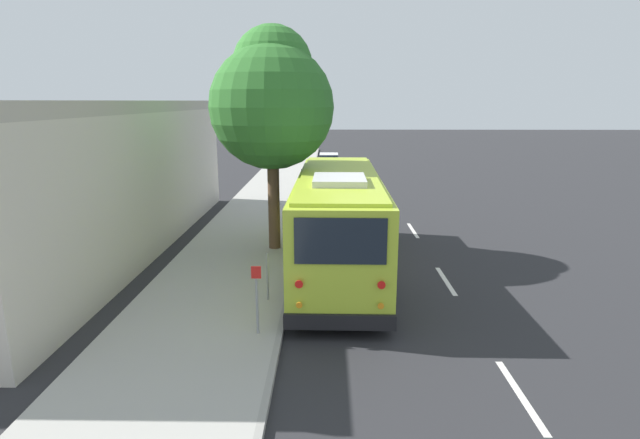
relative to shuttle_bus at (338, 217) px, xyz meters
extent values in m
plane|color=#28282B|center=(0.24, -0.57, -1.75)|extent=(160.00, 160.00, 0.00)
cube|color=#A3A099|center=(0.24, 3.49, -1.68)|extent=(80.00, 4.00, 0.15)
cube|color=gray|center=(0.24, 1.42, -1.68)|extent=(80.00, 0.14, 0.15)
cube|color=#ADC633|center=(0.00, 0.00, -0.10)|extent=(9.77, 2.61, 2.72)
cube|color=black|center=(0.00, 0.00, -1.32)|extent=(9.82, 2.66, 0.28)
cube|color=black|center=(0.00, 0.00, 0.49)|extent=(8.98, 2.69, 1.29)
cube|color=black|center=(4.90, -0.06, 0.49)|extent=(0.06, 2.19, 1.36)
cube|color=black|center=(-4.89, 0.06, 0.59)|extent=(0.05, 2.01, 1.04)
cube|color=black|center=(4.90, -0.06, 1.12)|extent=(0.06, 1.80, 0.22)
cube|color=#ADC633|center=(0.00, 0.00, 1.30)|extent=(9.17, 2.37, 0.10)
cube|color=silver|center=(-1.73, 0.02, 1.42)|extent=(1.81, 1.44, 0.20)
cube|color=black|center=(4.93, -0.06, -1.28)|extent=(0.13, 2.52, 0.36)
cube|color=black|center=(-4.92, 0.06, -1.28)|extent=(0.13, 2.52, 0.36)
cylinder|color=red|center=(-4.96, 0.96, -0.37)|extent=(0.03, 0.18, 0.18)
cylinder|color=orange|center=(-4.96, 0.96, -0.86)|extent=(0.03, 0.14, 0.14)
cylinder|color=red|center=(-4.98, -0.84, -0.37)|extent=(0.03, 0.18, 0.18)
cylinder|color=orange|center=(-4.98, -0.84, -0.86)|extent=(0.03, 0.14, 0.14)
cube|color=white|center=(4.98, 0.78, -1.11)|extent=(0.04, 0.32, 0.18)
cube|color=white|center=(4.97, -0.89, -1.11)|extent=(0.04, 0.32, 0.18)
cube|color=black|center=(4.59, 1.35, 0.75)|extent=(0.06, 0.10, 0.24)
cylinder|color=black|center=(2.90, 1.06, -1.22)|extent=(1.06, 0.31, 1.06)
cylinder|color=slate|center=(2.90, 1.06, -1.22)|extent=(0.48, 0.33, 0.48)
cylinder|color=black|center=(2.88, -1.13, -1.22)|extent=(1.06, 0.31, 1.06)
cylinder|color=slate|center=(2.88, -1.13, -1.22)|extent=(0.48, 0.33, 0.48)
cylinder|color=black|center=(-2.72, 1.13, -1.22)|extent=(1.06, 0.31, 1.06)
cylinder|color=slate|center=(-2.72, 1.13, -1.22)|extent=(0.48, 0.33, 0.48)
cylinder|color=black|center=(-2.74, -1.06, -1.22)|extent=(1.06, 0.31, 1.06)
cylinder|color=slate|center=(-2.74, -1.06, -1.22)|extent=(0.48, 0.33, 0.48)
cube|color=navy|center=(11.10, 0.31, -1.26)|extent=(4.65, 2.00, 0.65)
cube|color=black|center=(10.98, 0.32, -0.70)|extent=(2.25, 1.61, 0.48)
cube|color=navy|center=(10.98, 0.32, -0.46)|extent=(2.16, 1.57, 0.05)
cube|color=black|center=(13.39, 0.16, -1.49)|extent=(0.19, 1.66, 0.20)
cube|color=black|center=(8.80, 0.46, -1.49)|extent=(0.19, 1.66, 0.20)
cylinder|color=black|center=(12.58, 0.99, -1.42)|extent=(0.67, 0.24, 0.66)
cylinder|color=slate|center=(12.58, 0.99, -1.42)|extent=(0.31, 0.24, 0.30)
cylinder|color=black|center=(12.48, -0.56, -1.42)|extent=(0.67, 0.24, 0.66)
cylinder|color=slate|center=(12.48, -0.56, -1.42)|extent=(0.31, 0.24, 0.30)
cylinder|color=black|center=(9.71, 1.18, -1.42)|extent=(0.67, 0.24, 0.66)
cylinder|color=slate|center=(9.71, 1.18, -1.42)|extent=(0.31, 0.24, 0.30)
cylinder|color=black|center=(9.61, -0.38, -1.42)|extent=(0.67, 0.24, 0.66)
cylinder|color=slate|center=(9.61, -0.38, -1.42)|extent=(0.31, 0.24, 0.30)
cube|color=#A8AAAF|center=(17.59, 0.40, -1.29)|extent=(4.21, 1.86, 0.62)
cube|color=black|center=(17.48, 0.39, -0.74)|extent=(2.03, 1.52, 0.48)
cube|color=#A8AAAF|center=(17.48, 0.39, -0.50)|extent=(1.95, 1.48, 0.05)
cube|color=black|center=(19.67, 0.52, -1.50)|extent=(0.17, 1.58, 0.20)
cube|color=black|center=(15.51, 0.28, -1.50)|extent=(0.17, 1.58, 0.20)
cylinder|color=black|center=(18.85, 1.21, -1.44)|extent=(0.64, 0.24, 0.63)
cylinder|color=slate|center=(18.85, 1.21, -1.44)|extent=(0.29, 0.24, 0.28)
cylinder|color=black|center=(18.93, -0.26, -1.44)|extent=(0.64, 0.24, 0.63)
cylinder|color=slate|center=(18.93, -0.26, -1.44)|extent=(0.29, 0.24, 0.28)
cylinder|color=black|center=(16.25, 1.06, -1.44)|extent=(0.64, 0.24, 0.63)
cylinder|color=slate|center=(16.25, 1.06, -1.44)|extent=(0.29, 0.24, 0.28)
cylinder|color=black|center=(16.33, -0.41, -1.44)|extent=(0.64, 0.24, 0.63)
cylinder|color=slate|center=(16.33, -0.41, -1.44)|extent=(0.29, 0.24, 0.28)
cube|color=silver|center=(23.24, 0.27, -1.25)|extent=(4.19, 1.67, 0.66)
cube|color=black|center=(23.13, 0.27, -0.68)|extent=(1.99, 1.44, 0.48)
cube|color=silver|center=(23.13, 0.27, -0.44)|extent=(1.91, 1.41, 0.05)
cube|color=black|center=(25.35, 0.26, -1.48)|extent=(0.08, 1.61, 0.20)
cube|color=black|center=(21.12, 0.27, -1.48)|extent=(0.08, 1.61, 0.20)
cylinder|color=black|center=(24.56, 1.02, -1.41)|extent=(0.68, 0.20, 0.68)
cylinder|color=slate|center=(24.56, 1.02, -1.41)|extent=(0.31, 0.22, 0.31)
cylinder|color=black|center=(24.56, -0.49, -1.41)|extent=(0.68, 0.20, 0.68)
cylinder|color=slate|center=(24.56, -0.49, -1.41)|extent=(0.31, 0.22, 0.31)
cylinder|color=black|center=(21.92, 1.03, -1.41)|extent=(0.68, 0.20, 0.68)
cylinder|color=slate|center=(21.92, 1.03, -1.41)|extent=(0.31, 0.22, 0.31)
cylinder|color=black|center=(21.92, -0.48, -1.41)|extent=(0.68, 0.20, 0.68)
cylinder|color=slate|center=(21.92, -0.48, -1.41)|extent=(0.31, 0.22, 0.31)
cylinder|color=brown|center=(1.96, 2.23, 0.13)|extent=(0.41, 0.41, 3.46)
sphere|color=#2D6B28|center=(1.96, 2.23, 3.33)|extent=(4.20, 4.20, 4.20)
sphere|color=#31732C|center=(2.49, 2.23, 4.70)|extent=(2.73, 2.73, 2.73)
cylinder|color=gray|center=(-4.83, 1.91, -0.95)|extent=(0.06, 0.06, 1.31)
cube|color=red|center=(-4.83, 1.91, -0.15)|extent=(0.02, 0.22, 0.28)
cylinder|color=gray|center=(-2.85, 1.91, -0.96)|extent=(0.06, 0.06, 1.28)
cylinder|color=gold|center=(6.33, 1.78, -1.28)|extent=(0.22, 0.22, 0.65)
sphere|color=gold|center=(6.33, 1.78, -0.89)|extent=(0.20, 0.20, 0.20)
cube|color=beige|center=(2.19, 9.67, 0.69)|extent=(18.14, 6.88, 4.90)
cube|color=#B1A99C|center=(2.19, 6.38, 3.34)|extent=(18.14, 0.30, 0.40)
cube|color=silver|center=(-6.97, -3.24, -1.75)|extent=(2.40, 0.14, 0.01)
cube|color=silver|center=(-0.97, -3.24, -1.75)|extent=(2.40, 0.14, 0.01)
cube|color=silver|center=(5.03, -3.24, -1.75)|extent=(2.40, 0.14, 0.01)
camera|label=1|loc=(-15.22, 0.33, 3.53)|focal=28.00mm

